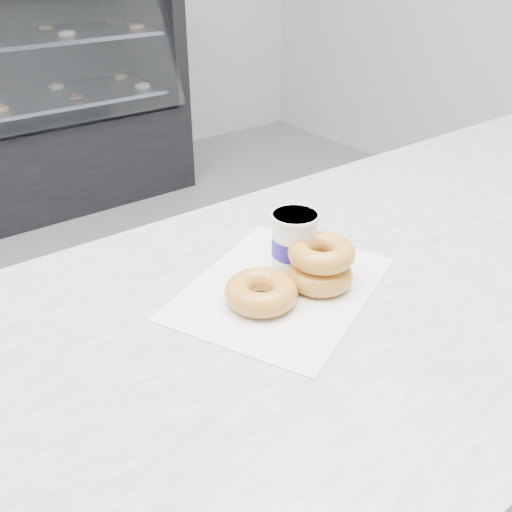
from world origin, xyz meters
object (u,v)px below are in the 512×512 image
(counter, at_px, (304,493))
(donut_stack, at_px, (320,264))
(coffee_cup, at_px, (294,242))
(donut_single, at_px, (261,292))

(counter, height_order, donut_stack, donut_stack)
(counter, relative_size, coffee_cup, 29.97)
(donut_single, xyz_separation_m, donut_stack, (0.11, -0.01, 0.02))
(donut_stack, bearing_deg, donut_single, 172.44)
(donut_stack, distance_m, coffee_cup, 0.06)
(counter, distance_m, donut_single, 0.48)
(donut_single, relative_size, coffee_cup, 1.08)
(counter, distance_m, coffee_cup, 0.51)
(donut_single, bearing_deg, counter, -27.60)
(counter, bearing_deg, donut_single, 152.40)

